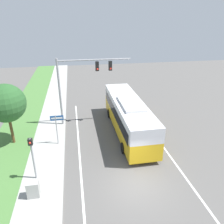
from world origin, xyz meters
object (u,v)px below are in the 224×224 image
Objects in this scene: bus at (128,114)px; signal_gantry at (81,78)px; utility_cabinet at (33,189)px; street_sign at (57,125)px; pedestrian_signal at (32,153)px.

bus is 1.60× the size of signal_gantry.
signal_gantry is 6.61× the size of utility_cabinet.
bus is 6.66m from street_sign.
signal_gantry is 2.50× the size of street_sign.
utility_cabinet is (0.10, -1.71, -1.53)m from pedestrian_signal.
street_sign reaches higher than utility_cabinet.
pedestrian_signal is (-7.88, -5.57, 0.34)m from bus.
pedestrian_signal is at bearing 93.27° from utility_cabinet.
utility_cabinet is (-3.62, -9.83, -4.25)m from signal_gantry.
utility_cabinet is at bearing -101.71° from street_sign.
pedestrian_signal is at bearing -144.73° from bus.
pedestrian_signal is 2.30m from utility_cabinet.
bus is 10.54× the size of utility_cabinet.
signal_gantry is at bearing 58.15° from street_sign.
signal_gantry reaches higher than pedestrian_signal.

